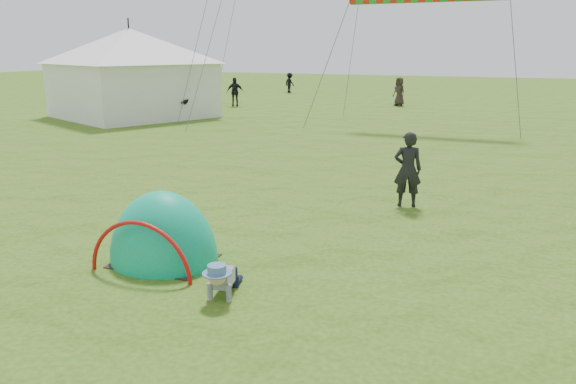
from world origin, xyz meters
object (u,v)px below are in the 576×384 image
at_px(popup_tent, 164,261).
at_px(event_marquee, 131,70).
at_px(crawling_toddler, 222,278).
at_px(standing_adult, 408,169).

xyz_separation_m(popup_tent, event_marquee, (-13.75, 16.98, 2.45)).
distance_m(crawling_toddler, standing_adult, 6.17).
bearing_deg(event_marquee, popup_tent, -27.53).
xyz_separation_m(crawling_toddler, standing_adult, (1.52, 5.95, 0.57)).
height_order(crawling_toddler, event_marquee, event_marquee).
distance_m(crawling_toddler, popup_tent, 1.84).
bearing_deg(popup_tent, crawling_toddler, -30.29).
bearing_deg(standing_adult, popup_tent, 42.90).
height_order(standing_adult, event_marquee, event_marquee).
bearing_deg(standing_adult, event_marquee, -50.76).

